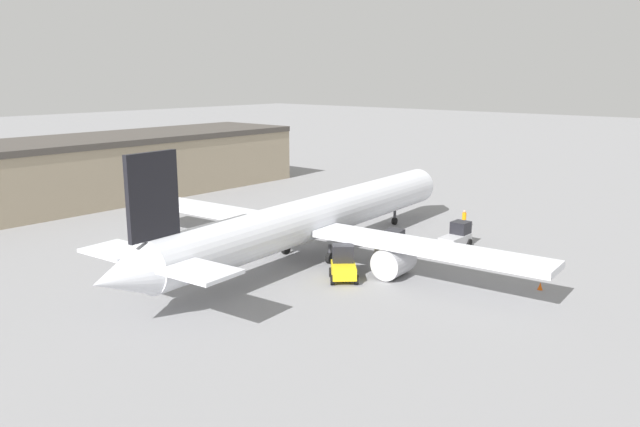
% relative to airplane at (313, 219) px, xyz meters
% --- Properties ---
extents(ground_plane, '(400.00, 400.00, 0.00)m').
position_rel_airplane_xyz_m(ground_plane, '(0.97, 0.08, -3.19)').
color(ground_plane, gray).
extents(airplane, '(42.62, 39.88, 10.34)m').
position_rel_airplane_xyz_m(airplane, '(0.00, 0.00, 0.00)').
color(airplane, silver).
rests_on(airplane, ground_plane).
extents(ground_crew_worker, '(0.40, 0.40, 1.82)m').
position_rel_airplane_xyz_m(ground_crew_worker, '(17.00, -4.88, -2.21)').
color(ground_crew_worker, '#1E2338').
rests_on(ground_crew_worker, ground_plane).
extents(baggage_tug, '(3.24, 3.21, 2.51)m').
position_rel_airplane_xyz_m(baggage_tug, '(-3.10, -5.66, -2.06)').
color(baggage_tug, yellow).
rests_on(baggage_tug, ground_plane).
extents(belt_loader_truck, '(3.40, 2.37, 2.23)m').
position_rel_airplane_xyz_m(belt_loader_truck, '(3.88, -5.19, -2.12)').
color(belt_loader_truck, beige).
rests_on(belt_loader_truck, ground_plane).
extents(pushback_tug, '(3.35, 1.84, 2.17)m').
position_rel_airplane_xyz_m(pushback_tug, '(10.40, -7.66, -2.19)').
color(pushback_tug, '#B2B2B7').
rests_on(pushback_tug, ground_plane).
extents(safety_cone_near, '(0.36, 0.36, 0.55)m').
position_rel_airplane_xyz_m(safety_cone_near, '(4.15, -17.60, -2.91)').
color(safety_cone_near, '#EF590F').
rests_on(safety_cone_near, ground_plane).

